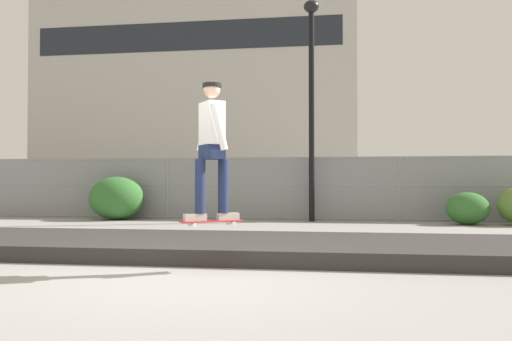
{
  "coord_description": "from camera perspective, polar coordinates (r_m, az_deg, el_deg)",
  "views": [
    {
      "loc": [
        1.81,
        -6.12,
        1.13
      ],
      "look_at": [
        -0.1,
        6.04,
        1.38
      ],
      "focal_mm": 38.56,
      "sensor_mm": 36.0,
      "label": 1
    }
  ],
  "objects": [
    {
      "name": "ground_plane",
      "position": [
        6.48,
        -7.61,
        -11.21
      ],
      "size": [
        120.0,
        120.0,
        0.0
      ],
      "primitive_type": "plane",
      "color": "gray"
    },
    {
      "name": "gravel_berm",
      "position": [
        8.73,
        -3.14,
        -7.84
      ],
      "size": [
        16.3,
        2.9,
        0.23
      ],
      "primitive_type": "cube",
      "color": "#33302D",
      "rests_on": "ground_plane"
    },
    {
      "name": "skateboard",
      "position": [
        6.93,
        -4.62,
        -5.3
      ],
      "size": [
        0.77,
        0.62,
        0.07
      ],
      "color": "#B22D2D"
    },
    {
      "name": "skater",
      "position": [
        6.93,
        -4.6,
        3.03
      ],
      "size": [
        0.65,
        0.61,
        1.75
      ],
      "color": "#B2ADA8",
      "rests_on": "skateboard"
    },
    {
      "name": "chain_fence",
      "position": [
        16.15,
        2.49,
        -1.86
      ],
      "size": [
        20.65,
        0.06,
        1.85
      ],
      "color": "gray",
      "rests_on": "ground_plane"
    },
    {
      "name": "street_lamp",
      "position": [
        15.95,
        5.77,
        9.11
      ],
      "size": [
        0.44,
        0.44,
        6.32
      ],
      "color": "black",
      "rests_on": "ground_plane"
    },
    {
      "name": "parked_car_near",
      "position": [
        20.25,
        -13.72,
        -1.96
      ],
      "size": [
        4.55,
        2.25,
        1.66
      ],
      "color": "#566B4C",
      "rests_on": "ground_plane"
    },
    {
      "name": "parked_car_mid",
      "position": [
        18.74,
        1.18,
        -2.06
      ],
      "size": [
        4.54,
        2.24,
        1.66
      ],
      "color": "#B7BABF",
      "rests_on": "ground_plane"
    },
    {
      "name": "library_building",
      "position": [
        55.71,
        -5.2,
        9.09
      ],
      "size": [
        29.29,
        15.16,
        22.07
      ],
      "color": "#B2AFA8",
      "rests_on": "ground_plane"
    },
    {
      "name": "shrub_left",
      "position": [
        16.79,
        -14.28,
        -2.8
      ],
      "size": [
        1.65,
        1.35,
        1.28
      ],
      "color": "#336B2D",
      "rests_on": "ground_plane"
    },
    {
      "name": "shrub_center",
      "position": [
        15.41,
        21.1,
        -3.7
      ],
      "size": [
        1.1,
        0.9,
        0.85
      ],
      "color": "#336B2D",
      "rests_on": "ground_plane"
    }
  ]
}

